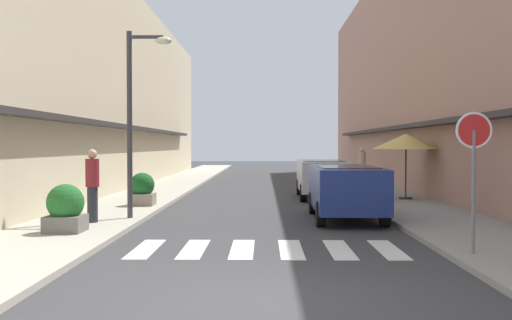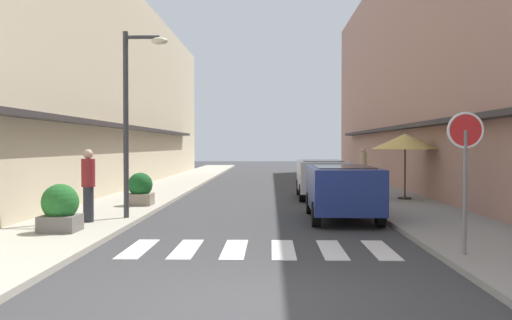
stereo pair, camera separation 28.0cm
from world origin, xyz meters
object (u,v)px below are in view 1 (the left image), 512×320
pedestrian_walking_far (362,165)px  cafe_umbrella (406,142)px  planter_midblock (142,189)px  parked_car_mid (322,174)px  pedestrian_walking_near (92,183)px  round_street_sign (474,145)px  street_lamp (137,103)px  parked_car_near (346,186)px  planter_corner (65,209)px

pedestrian_walking_far → cafe_umbrella: bearing=6.3°
pedestrian_walking_far → planter_midblock: bearing=-35.3°
parked_car_mid → pedestrian_walking_near: bearing=-128.8°
round_street_sign → street_lamp: size_ratio=0.51×
parked_car_near → pedestrian_walking_near: size_ratio=2.39×
parked_car_mid → street_lamp: street_lamp is taller
street_lamp → planter_corner: size_ratio=4.62×
parked_car_mid → planter_midblock: 7.27m
round_street_sign → parked_car_mid: bearing=96.8°
planter_corner → pedestrian_walking_near: pedestrian_walking_near is taller
planter_corner → parked_car_mid: bearing=55.7°
cafe_umbrella → pedestrian_walking_near: 11.52m
round_street_sign → planter_corner: (-8.11, 2.56, -1.41)m
parked_car_mid → cafe_umbrella: 3.45m
parked_car_near → pedestrian_walking_far: pedestrian_walking_far is taller
street_lamp → planter_corner: bearing=-112.4°
planter_corner → street_lamp: bearing=67.6°
cafe_umbrella → planter_midblock: bearing=-165.1°
pedestrian_walking_near → round_street_sign: bearing=-39.6°
cafe_umbrella → parked_car_near: bearing=-119.1°
parked_car_mid → pedestrian_walking_near: (-6.51, -8.10, 0.17)m
parked_car_near → round_street_sign: round_street_sign is taller
cafe_umbrella → planter_corner: bearing=-139.1°
parked_car_mid → planter_midblock: bearing=-147.6°
parked_car_mid → pedestrian_walking_far: size_ratio=2.47×
parked_car_mid → cafe_umbrella: size_ratio=1.87×
street_lamp → planter_corner: street_lamp is taller
planter_corner → planter_midblock: planter_corner is taller
planter_midblock → pedestrian_walking_far: (8.77, 10.45, 0.46)m
round_street_sign → street_lamp: bearing=144.0°
parked_car_near → planter_midblock: bearing=156.0°
parked_car_near → planter_midblock: size_ratio=4.17×
parked_car_near → pedestrian_walking_far: (2.63, 13.18, 0.16)m
planter_corner → parked_car_near: bearing=25.1°
cafe_umbrella → planter_midblock: 9.43m
pedestrian_walking_near → planter_corner: bearing=-106.3°
parked_car_mid → pedestrian_walking_far: pedestrian_walking_far is taller
cafe_umbrella → planter_corner: cafe_umbrella is taller
parked_car_near → planter_midblock: parked_car_near is taller
parked_car_near → parked_car_mid: bearing=90.0°
street_lamp → pedestrian_walking_near: bearing=-134.9°
street_lamp → planter_corner: 3.75m
planter_midblock → pedestrian_walking_near: pedestrian_walking_near is taller
cafe_umbrella → parked_car_mid: bearing=152.4°
cafe_umbrella → planter_corner: (-9.50, -8.24, -1.54)m
round_street_sign → cafe_umbrella: 10.89m
planter_corner → pedestrian_walking_far: 18.76m
round_street_sign → planter_midblock: size_ratio=2.40×
street_lamp → cafe_umbrella: size_ratio=2.05×
pedestrian_walking_far → round_street_sign: bearing=1.2°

